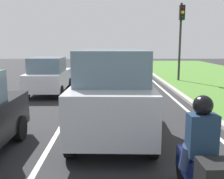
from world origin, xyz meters
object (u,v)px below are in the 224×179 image
(rider_person, at_px, (201,134))
(motorcycle, at_px, (200,177))
(traffic_light_near_right, at_px, (181,28))
(car_suv_ahead, at_px, (113,92))
(car_hatchback_far, at_px, (49,76))

(rider_person, bearing_deg, motorcycle, -88.81)
(motorcycle, height_order, traffic_light_near_right, traffic_light_near_right)
(car_suv_ahead, relative_size, motorcycle, 2.40)
(car_hatchback_far, bearing_deg, car_suv_ahead, -62.66)
(motorcycle, height_order, rider_person, rider_person)
(car_suv_ahead, xyz_separation_m, motorcycle, (1.19, -3.45, -0.60))
(rider_person, distance_m, traffic_light_near_right, 14.14)
(car_suv_ahead, bearing_deg, car_hatchback_far, 119.13)
(rider_person, xyz_separation_m, traffic_light_near_right, (3.23, 13.59, 2.18))
(car_suv_ahead, bearing_deg, rider_person, -68.69)
(car_hatchback_far, relative_size, motorcycle, 1.95)
(car_suv_ahead, height_order, motorcycle, car_suv_ahead)
(motorcycle, xyz_separation_m, traffic_light_near_right, (3.23, 13.64, 2.80))
(car_suv_ahead, xyz_separation_m, car_hatchback_far, (-3.03, 5.91, -0.28))
(car_suv_ahead, height_order, traffic_light_near_right, traffic_light_near_right)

